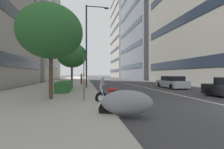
{
  "coord_description": "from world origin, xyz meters",
  "views": [
    {
      "loc": [
        -5.73,
        7.38,
        1.66
      ],
      "look_at": [
        13.75,
        3.9,
        1.62
      ],
      "focal_mm": 24.93,
      "sensor_mm": 36.0,
      "label": 1
    }
  ],
  "objects_px": {
    "motorcycle_nearest_camera": "(114,96)",
    "street_lamp_with_banners": "(90,39)",
    "parking_sign_by_curb": "(84,73)",
    "street_tree_by_lamp_post": "(51,32)",
    "motorcycle_far_end_row": "(126,103)",
    "pedestrian_on_plaza": "(82,79)",
    "street_tree_mid_sidewalk": "(72,55)",
    "car_far_down_avenue": "(172,82)"
  },
  "relations": [
    {
      "from": "motorcycle_far_end_row",
      "to": "street_lamp_with_banners",
      "type": "bearing_deg",
      "value": -69.04
    },
    {
      "from": "street_lamp_with_banners",
      "to": "pedestrian_on_plaza",
      "type": "xyz_separation_m",
      "value": [
        5.81,
        1.01,
        -4.68
      ]
    },
    {
      "from": "parking_sign_by_curb",
      "to": "street_tree_by_lamp_post",
      "type": "distance_m",
      "value": 3.34
    },
    {
      "from": "motorcycle_nearest_camera",
      "to": "car_far_down_avenue",
      "type": "bearing_deg",
      "value": -110.83
    },
    {
      "from": "motorcycle_far_end_row",
      "to": "parking_sign_by_curb",
      "type": "bearing_deg",
      "value": -48.25
    },
    {
      "from": "street_lamp_with_banners",
      "to": "pedestrian_on_plaza",
      "type": "distance_m",
      "value": 7.53
    },
    {
      "from": "motorcycle_far_end_row",
      "to": "street_tree_by_lamp_post",
      "type": "bearing_deg",
      "value": -33.58
    },
    {
      "from": "car_far_down_avenue",
      "to": "parking_sign_by_curb",
      "type": "bearing_deg",
      "value": 129.32
    },
    {
      "from": "motorcycle_nearest_camera",
      "to": "street_tree_by_lamp_post",
      "type": "distance_m",
      "value": 5.48
    },
    {
      "from": "street_tree_by_lamp_post",
      "to": "street_tree_mid_sidewalk",
      "type": "relative_size",
      "value": 1.13
    },
    {
      "from": "motorcycle_far_end_row",
      "to": "pedestrian_on_plaza",
      "type": "bearing_deg",
      "value": -67.31
    },
    {
      "from": "parking_sign_by_curb",
      "to": "street_tree_by_lamp_post",
      "type": "xyz_separation_m",
      "value": [
        0.92,
        1.99,
        2.51
      ]
    },
    {
      "from": "parking_sign_by_curb",
      "to": "street_tree_mid_sidewalk",
      "type": "bearing_deg",
      "value": 8.68
    },
    {
      "from": "motorcycle_far_end_row",
      "to": "car_far_down_avenue",
      "type": "xyz_separation_m",
      "value": [
        11.25,
        -8.7,
        0.1
      ]
    },
    {
      "from": "motorcycle_far_end_row",
      "to": "street_tree_mid_sidewalk",
      "type": "height_order",
      "value": "street_tree_mid_sidewalk"
    },
    {
      "from": "motorcycle_nearest_camera",
      "to": "street_tree_mid_sidewalk",
      "type": "relative_size",
      "value": 0.41
    },
    {
      "from": "street_tree_mid_sidewalk",
      "to": "motorcycle_far_end_row",
      "type": "bearing_deg",
      "value": -166.51
    },
    {
      "from": "street_tree_mid_sidewalk",
      "to": "pedestrian_on_plaza",
      "type": "relative_size",
      "value": 3.01
    },
    {
      "from": "parking_sign_by_curb",
      "to": "street_lamp_with_banners",
      "type": "bearing_deg",
      "value": -3.87
    },
    {
      "from": "motorcycle_far_end_row",
      "to": "street_tree_mid_sidewalk",
      "type": "distance_m",
      "value": 13.04
    },
    {
      "from": "parking_sign_by_curb",
      "to": "pedestrian_on_plaza",
      "type": "bearing_deg",
      "value": 1.56
    },
    {
      "from": "motorcycle_far_end_row",
      "to": "motorcycle_nearest_camera",
      "type": "distance_m",
      "value": 2.57
    },
    {
      "from": "street_tree_by_lamp_post",
      "to": "pedestrian_on_plaza",
      "type": "bearing_deg",
      "value": -6.52
    },
    {
      "from": "motorcycle_nearest_camera",
      "to": "street_lamp_with_banners",
      "type": "bearing_deg",
      "value": -60.05
    },
    {
      "from": "street_tree_by_lamp_post",
      "to": "car_far_down_avenue",
      "type": "bearing_deg",
      "value": -60.37
    },
    {
      "from": "street_lamp_with_banners",
      "to": "street_tree_mid_sidewalk",
      "type": "bearing_deg",
      "value": 92.14
    },
    {
      "from": "motorcycle_far_end_row",
      "to": "pedestrian_on_plaza",
      "type": "distance_m",
      "value": 18.29
    },
    {
      "from": "parking_sign_by_curb",
      "to": "street_lamp_with_banners",
      "type": "distance_m",
      "value": 9.86
    },
    {
      "from": "street_tree_by_lamp_post",
      "to": "street_tree_mid_sidewalk",
      "type": "distance_m",
      "value": 8.06
    },
    {
      "from": "motorcycle_nearest_camera",
      "to": "motorcycle_far_end_row",
      "type": "bearing_deg",
      "value": 113.82
    },
    {
      "from": "motorcycle_far_end_row",
      "to": "parking_sign_by_curb",
      "type": "relative_size",
      "value": 0.84
    },
    {
      "from": "motorcycle_far_end_row",
      "to": "street_lamp_with_banners",
      "type": "distance_m",
      "value": 13.41
    },
    {
      "from": "motorcycle_far_end_row",
      "to": "car_far_down_avenue",
      "type": "height_order",
      "value": "car_far_down_avenue"
    },
    {
      "from": "street_tree_mid_sidewalk",
      "to": "pedestrian_on_plaza",
      "type": "xyz_separation_m",
      "value": [
        5.89,
        -0.96,
        -2.79
      ]
    },
    {
      "from": "motorcycle_nearest_camera",
      "to": "street_lamp_with_banners",
      "type": "height_order",
      "value": "street_lamp_with_banners"
    },
    {
      "from": "street_tree_mid_sidewalk",
      "to": "pedestrian_on_plaza",
      "type": "height_order",
      "value": "street_tree_mid_sidewalk"
    },
    {
      "from": "street_tree_by_lamp_post",
      "to": "pedestrian_on_plaza",
      "type": "xyz_separation_m",
      "value": [
        13.91,
        -1.59,
        -3.23
      ]
    },
    {
      "from": "motorcycle_nearest_camera",
      "to": "car_far_down_avenue",
      "type": "relative_size",
      "value": 0.45
    },
    {
      "from": "car_far_down_avenue",
      "to": "street_tree_by_lamp_post",
      "type": "height_order",
      "value": "street_tree_by_lamp_post"
    },
    {
      "from": "motorcycle_far_end_row",
      "to": "motorcycle_nearest_camera",
      "type": "height_order",
      "value": "motorcycle_nearest_camera"
    },
    {
      "from": "car_far_down_avenue",
      "to": "parking_sign_by_curb",
      "type": "height_order",
      "value": "parking_sign_by_curb"
    },
    {
      "from": "street_lamp_with_banners",
      "to": "pedestrian_on_plaza",
      "type": "bearing_deg",
      "value": 9.88
    }
  ]
}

